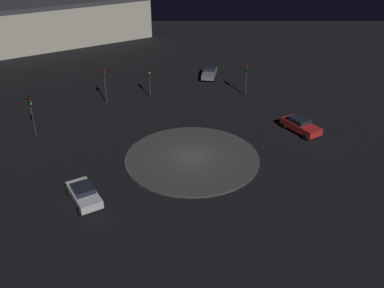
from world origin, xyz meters
name	(u,v)px	position (x,y,z in m)	size (l,w,h in m)	color
ground_plane	(192,159)	(0.00, 0.00, 0.00)	(119.04, 119.04, 0.00)	black
roundabout_island	(192,158)	(0.00, 0.00, 0.09)	(12.68, 12.68, 0.19)	#383838
car_grey	(210,73)	(-2.44, -22.55, 0.76)	(2.54, 4.25, 1.46)	slate
car_silver	(84,194)	(8.57, 6.69, 0.73)	(3.62, 4.41, 1.40)	silver
car_red	(300,125)	(-11.43, -5.66, 0.78)	(3.87, 4.73, 1.52)	red
traffic_light_south	(149,77)	(5.30, -15.24, 2.65)	(0.36, 0.39, 3.71)	#2D2D2D
traffic_light_southeast	(104,79)	(10.46, -13.34, 3.11)	(0.38, 0.39, 4.38)	#2D2D2D
traffic_light_southwest	(247,73)	(-6.77, -15.87, 2.93)	(0.36, 0.39, 4.12)	#2D2D2D
traffic_light_east	(31,109)	(16.18, -4.54, 3.11)	(0.39, 0.35, 4.38)	#2D2D2D
store_building	(36,24)	(27.47, -40.01, 3.71)	(39.46, 31.58, 7.41)	#ADA893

